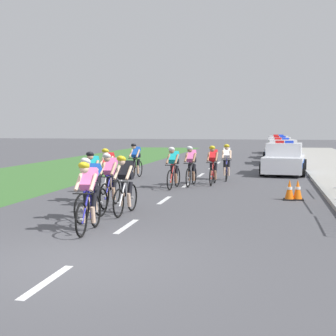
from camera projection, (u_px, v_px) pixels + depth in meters
name	position (u px, v px, depth m)	size (l,w,h in m)	color
ground_plane	(76.00, 262.00, 8.08)	(160.00, 160.00, 0.00)	#4C4C51
kerb_edge	(313.00, 178.00, 20.71)	(0.16, 60.00, 0.13)	#9E9E99
grass_verge	(40.00, 173.00, 23.31)	(7.00, 60.00, 0.01)	#3D7033
lane_markings_centre	(186.00, 185.00, 18.74)	(0.14, 25.60, 0.01)	white
cyclist_lead	(88.00, 196.00, 10.26)	(0.43, 1.72, 1.56)	black
cyclist_second	(91.00, 188.00, 11.57)	(0.45, 1.72, 1.56)	black
cyclist_third	(125.00, 184.00, 12.38)	(0.43, 1.72, 1.56)	black
cyclist_fourth	(110.00, 179.00, 13.55)	(0.42, 1.72, 1.56)	black
cyclist_fifth	(93.00, 176.00, 14.36)	(0.45, 1.72, 1.56)	black
cyclist_sixth	(108.00, 170.00, 16.42)	(0.42, 1.72, 1.56)	black
cyclist_seventh	(174.00, 167.00, 17.57)	(0.44, 1.72, 1.56)	black
cyclist_eighth	(191.00, 165.00, 18.37)	(0.43, 1.72, 1.56)	black
cyclist_ninth	(213.00, 164.00, 18.81)	(0.42, 1.72, 1.56)	black
cyclist_tenth	(136.00, 160.00, 21.20)	(0.43, 1.72, 1.56)	black
cyclist_eleventh	(227.00, 162.00, 20.33)	(0.43, 1.72, 1.56)	black
police_car_nearest	(284.00, 160.00, 23.08)	(2.29, 4.54, 1.59)	silver
police_car_second	(281.00, 153.00, 29.30)	(2.23, 4.51, 1.59)	white
police_car_third	(280.00, 148.00, 35.04)	(2.17, 4.48, 1.59)	white
police_car_furthest	(278.00, 145.00, 41.06)	(2.16, 4.48, 1.59)	silver
traffic_cone_near	(289.00, 190.00, 14.85)	(0.36, 0.36, 0.64)	black
traffic_cone_mid	(298.00, 190.00, 14.86)	(0.36, 0.36, 0.64)	black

